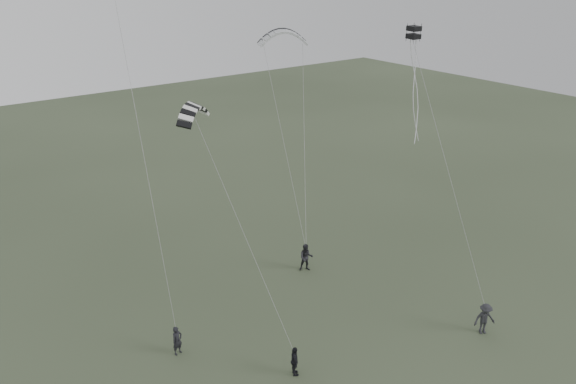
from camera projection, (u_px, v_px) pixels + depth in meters
ground at (330, 349)px, 30.48m from camera, size 140.00×140.00×0.00m
flyer_left at (177, 341)px, 29.85m from camera, size 0.69×0.53×1.67m
flyer_right at (306, 257)px, 37.88m from camera, size 1.19×1.12×1.93m
flyer_center at (295, 361)px, 28.31m from camera, size 0.80×1.05×1.65m
flyer_far at (485, 319)px, 31.45m from camera, size 1.41×1.18×1.90m
kite_pale_large at (283, 31)px, 40.80m from camera, size 3.82×2.43×1.65m
kite_striped at (193, 106)px, 26.57m from camera, size 2.74×2.59×1.27m
kite_box at (414, 32)px, 32.14m from camera, size 0.65×0.68×0.74m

